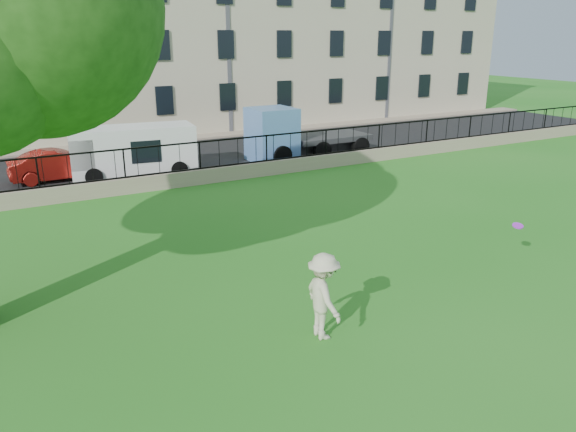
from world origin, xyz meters
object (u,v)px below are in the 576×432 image
frisbee (518,226)px  red_sedan (59,165)px  man (324,296)px  white_van (133,152)px  blue_truck (308,131)px

frisbee → red_sedan: bearing=119.1°
man → red_sedan: 16.23m
red_sedan → white_van: (2.90, -0.84, 0.42)m
frisbee → blue_truck: 14.86m
frisbee → red_sedan: 17.87m
man → red_sedan: (-2.66, 16.01, -0.25)m
frisbee → blue_truck: bearing=79.5°
man → red_sedan: man is taller
white_van → man: bearing=-83.6°
man → frisbee: bearing=-81.1°
frisbee → blue_truck: size_ratio=0.05×
red_sedan → white_van: 3.04m
man → frisbee: man is taller
red_sedan → blue_truck: 11.46m
man → white_van: white_van is taller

